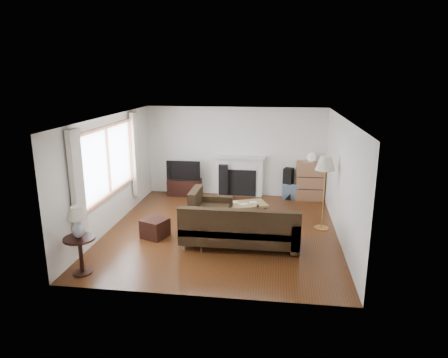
# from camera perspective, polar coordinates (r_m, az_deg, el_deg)

# --- Properties ---
(room) EXTENTS (5.10, 5.60, 2.54)m
(room) POSITION_cam_1_polar(r_m,az_deg,el_deg) (8.57, -0.27, 0.46)
(room) COLOR #4B2610
(room) RESTS_ON ground
(window) EXTENTS (0.12, 2.74, 1.54)m
(window) POSITION_cam_1_polar(r_m,az_deg,el_deg) (8.98, -16.15, 2.50)
(window) COLOR brown
(window) RESTS_ON room
(curtain_near) EXTENTS (0.10, 0.35, 2.10)m
(curtain_near) POSITION_cam_1_polar(r_m,az_deg,el_deg) (7.66, -20.21, -1.06)
(curtain_near) COLOR silver
(curtain_near) RESTS_ON room
(curtain_far) EXTENTS (0.10, 0.35, 2.10)m
(curtain_far) POSITION_cam_1_polar(r_m,az_deg,el_deg) (10.37, -12.52, 3.49)
(curtain_far) COLOR silver
(curtain_far) RESTS_ON room
(fireplace) EXTENTS (1.40, 0.26, 1.15)m
(fireplace) POSITION_cam_1_polar(r_m,az_deg,el_deg) (11.26, 2.34, 0.42)
(fireplace) COLOR white
(fireplace) RESTS_ON room
(tv_stand) EXTENTS (0.94, 0.42, 0.47)m
(tv_stand) POSITION_cam_1_polar(r_m,az_deg,el_deg) (11.47, -5.64, -1.14)
(tv_stand) COLOR black
(tv_stand) RESTS_ON ground
(television) EXTENTS (0.96, 0.13, 0.55)m
(television) POSITION_cam_1_polar(r_m,az_deg,el_deg) (11.34, -5.70, 1.33)
(television) COLOR black
(television) RESTS_ON tv_stand
(speaker_left) EXTENTS (0.28, 0.33, 0.92)m
(speaker_left) POSITION_cam_1_polar(r_m,az_deg,el_deg) (11.26, -0.09, -0.18)
(speaker_left) COLOR black
(speaker_left) RESTS_ON ground
(speaker_right) EXTENTS (0.31, 0.34, 0.86)m
(speaker_right) POSITION_cam_1_polar(r_m,az_deg,el_deg) (11.17, 9.13, -0.64)
(speaker_right) COLOR black
(speaker_right) RESTS_ON ground
(bookshelf) EXTENTS (0.77, 0.37, 1.06)m
(bookshelf) POSITION_cam_1_polar(r_m,az_deg,el_deg) (11.16, 12.21, -0.28)
(bookshelf) COLOR #976746
(bookshelf) RESTS_ON ground
(globe_lamp) EXTENTS (0.25, 0.25, 0.25)m
(globe_lamp) POSITION_cam_1_polar(r_m,az_deg,el_deg) (11.01, 12.40, 3.02)
(globe_lamp) COLOR white
(globe_lamp) RESTS_ON bookshelf
(sectional_sofa) EXTENTS (2.56, 1.87, 0.83)m
(sectional_sofa) POSITION_cam_1_polar(r_m,az_deg,el_deg) (8.06, 2.32, -6.76)
(sectional_sofa) COLOR black
(sectional_sofa) RESTS_ON ground
(coffee_table) EXTENTS (1.21, 0.94, 0.42)m
(coffee_table) POSITION_cam_1_polar(r_m,az_deg,el_deg) (9.49, 2.82, -4.69)
(coffee_table) COLOR olive
(coffee_table) RESTS_ON ground
(footstool) EXTENTS (0.62, 0.62, 0.40)m
(footstool) POSITION_cam_1_polar(r_m,az_deg,el_deg) (8.66, -9.83, -6.93)
(footstool) COLOR black
(footstool) RESTS_ON ground
(floor_lamp) EXTENTS (0.54, 0.54, 1.67)m
(floor_lamp) POSITION_cam_1_polar(r_m,az_deg,el_deg) (9.03, 14.03, -1.98)
(floor_lamp) COLOR gold
(floor_lamp) RESTS_ON ground
(side_table) EXTENTS (0.54, 0.54, 0.67)m
(side_table) POSITION_cam_1_polar(r_m,az_deg,el_deg) (7.44, -19.76, -10.24)
(side_table) COLOR black
(side_table) RESTS_ON ground
(table_lamp) EXTENTS (0.34, 0.34, 0.55)m
(table_lamp) POSITION_cam_1_polar(r_m,az_deg,el_deg) (7.21, -20.18, -5.84)
(table_lamp) COLOR silver
(table_lamp) RESTS_ON side_table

